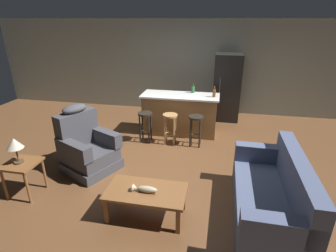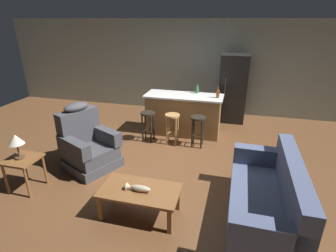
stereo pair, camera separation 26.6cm
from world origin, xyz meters
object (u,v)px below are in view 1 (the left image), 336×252
Objects in this scene: coffee_table at (146,194)px; bar_stool_left at (145,122)px; fish_figurine at (145,189)px; end_table at (22,168)px; recliner_near_lamp at (87,147)px; bottle_short_amber at (193,89)px; couch at (272,197)px; bottle_tall_green at (214,93)px; refrigerator at (227,88)px; bar_stool_right at (196,125)px; kitchen_island at (180,114)px; table_lamp at (15,145)px; bar_stool_middle at (170,123)px.

coffee_table is 2.45m from bar_stool_left.
bar_stool_left reaches higher than fish_figurine.
end_table is at bearing 176.71° from coffee_table.
recliner_near_lamp reaches higher than bottle_short_amber.
bottle_tall_green reaches higher than couch.
coffee_table is 0.62× the size of refrigerator.
bar_stool_right is 1.98m from refrigerator.
couch is 7.66× the size of bottle_tall_green.
couch is 3.18m from kitchen_island.
coffee_table is 2.68× the size of table_lamp.
kitchen_island is 0.93m from bar_stool_left.
bar_stool_right is at bearing 79.34° from fish_figurine.
bar_stool_middle is 2.22m from refrigerator.
bottle_tall_green is (2.77, 2.84, 0.58)m from end_table.
fish_figurine is at bearing -11.60° from recliner_near_lamp.
recliner_near_lamp is at bearing 56.82° from end_table.
bottle_tall_green is (0.78, 2.96, 0.68)m from coffee_table.
coffee_table is 2.99m from kitchen_island.
bottle_short_amber is at bearing 85.22° from coffee_table.
end_table is at bearing -127.04° from refrigerator.
bar_stool_left is at bearing -133.79° from refrigerator.
bottle_short_amber is at bearing 85.19° from fish_figurine.
bottle_tall_green is (1.45, 0.60, 0.57)m from bar_stool_left.
recliner_near_lamp reaches higher than bar_stool_middle.
fish_figurine is 1.75m from recliner_near_lamp.
table_lamp reaches higher than bar_stool_middle.
refrigerator is 8.21× the size of bottle_short_amber.
bottle_short_amber is (-1.42, 2.95, 0.69)m from couch.
coffee_table is 0.92× the size of recliner_near_lamp.
table_lamp is at bearing 3.60° from couch.
bar_stool_middle is at bearing 50.03° from end_table.
recliner_near_lamp is 5.60× the size of bottle_short_amber.
table_lamp is at bearing -160.75° from end_table.
couch is 3.98m from refrigerator.
recliner_near_lamp is at bearing -125.56° from kitchen_island.
end_table is at bearing -134.27° from bottle_tall_green.
recliner_near_lamp is at bearing -12.59° from couch.
couch reaches higher than coffee_table.
bottle_short_amber is (0.27, 0.25, 0.55)m from kitchen_island.
kitchen_island reaches higher than bar_stool_left.
bar_stool_right is at bearing -109.09° from refrigerator.
table_lamp is 0.23× the size of refrigerator.
bottle_short_amber is at bearing 150.80° from bottle_tall_green.
bottle_tall_green is (0.89, 0.60, 0.57)m from bar_stool_middle.
bar_stool_right is 2.73× the size of bottle_tall_green.
bar_stool_right is (2.47, 2.25, -0.40)m from table_lamp.
coffee_table is 2.40m from bar_stool_right.
table_lamp is 0.60× the size of bar_stool_middle.
recliner_near_lamp is 1.76× the size of bar_stool_right.
bar_stool_left is at bearing 105.65° from fish_figurine.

